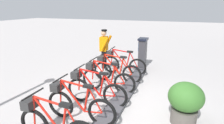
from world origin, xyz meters
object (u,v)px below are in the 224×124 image
Objects in this scene: bike_docked_3 at (94,89)px; planter_bush at (185,101)px; payment_kiosk at (142,53)px; bike_docked_2 at (106,78)px; bike_docked_0 at (122,63)px; worker_near_rack at (104,48)px; bike_docked_1 at (115,70)px; bike_docked_4 at (77,104)px.

planter_bush is at bearing 178.84° from bike_docked_3.
payment_kiosk reaches higher than bike_docked_2.
bike_docked_0 is 1.04× the size of worker_near_rack.
bike_docked_0 is at bearing -48.16° from planter_bush.
bike_docked_2 is at bearing 90.00° from bike_docked_1.
payment_kiosk reaches higher than planter_bush.
bike_docked_4 reaches higher than planter_bush.
bike_docked_3 is (0.00, 2.47, 0.00)m from bike_docked_0.
bike_docked_1 is 1.00× the size of bike_docked_4.
worker_near_rack is (0.83, -3.48, 0.48)m from bike_docked_4.
bike_docked_3 is 0.82m from bike_docked_4.
bike_docked_4 is (0.00, 1.65, 0.00)m from bike_docked_2.
payment_kiosk is at bearing -120.01° from bike_docked_0.
worker_near_rack is (0.83, -1.84, 0.48)m from bike_docked_2.
payment_kiosk is 2.71m from bike_docked_2.
bike_docked_1 is at bearing 90.00° from bike_docked_0.
payment_kiosk reaches higher than bike_docked_1.
bike_docked_4 is at bearing 90.00° from bike_docked_2.
bike_docked_4 is at bearing 90.00° from bike_docked_1.
payment_kiosk is at bearing -102.24° from bike_docked_2.
worker_near_rack is at bearing 29.68° from payment_kiosk.
planter_bush is (-2.25, 0.05, 0.11)m from bike_docked_3.
worker_near_rack is at bearing -12.93° from bike_docked_0.
bike_docked_3 is at bearing 107.34° from worker_near_rack.
bike_docked_3 is at bearing 80.61° from payment_kiosk.
worker_near_rack is (0.83, -2.66, 0.48)m from bike_docked_3.
bike_docked_4 is at bearing 90.00° from bike_docked_0.
bike_docked_4 is 1.77× the size of planter_bush.
bike_docked_1 and bike_docked_2 have the same top height.
bike_docked_1 is 1.65m from bike_docked_3.
worker_near_rack is 1.71× the size of planter_bush.
bike_docked_1 is 1.00× the size of bike_docked_2.
bike_docked_2 is 1.04× the size of worker_near_rack.
bike_docked_3 reaches higher than planter_bush.
payment_kiosk is at bearing -150.32° from worker_near_rack.
payment_kiosk is 3.89m from planter_bush.
payment_kiosk is 1.92m from bike_docked_1.
bike_docked_2 is at bearing 90.00° from bike_docked_0.
worker_near_rack is (0.83, -1.01, 0.48)m from bike_docked_1.
bike_docked_0 is 1.00× the size of bike_docked_1.
worker_near_rack reaches higher than bike_docked_0.
planter_bush is at bearing 115.61° from payment_kiosk.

